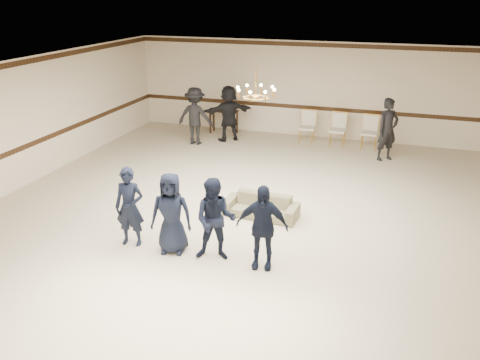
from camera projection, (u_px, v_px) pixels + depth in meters
The scene contains 16 objects.
room at pixel (242, 152), 10.24m from camera, with size 12.01×14.01×3.21m.
chair_rail at pixel (305, 107), 16.62m from camera, with size 12.00×0.02×0.14m, color #331F0F.
crown_molding at pixel (308, 45), 15.86m from camera, with size 12.00×0.02×0.14m, color #331F0F.
chandelier at pixel (256, 83), 10.65m from camera, with size 0.94×0.94×0.89m, color #B18138, non-canonical shape.
boy_a at pixel (130, 207), 9.55m from camera, with size 0.59×0.39×1.62m, color black.
boy_b at pixel (171, 213), 9.29m from camera, with size 0.79×0.52×1.62m, color black.
boy_c at pixel (215, 220), 9.03m from camera, with size 0.79×0.61×1.62m, color black.
boy_d at pixel (262, 227), 8.76m from camera, with size 0.95×0.40×1.62m, color black.
settee at pixel (261, 206), 10.95m from camera, with size 1.67×0.65×0.49m, color #71684B.
adult_left at pixel (195, 116), 15.78m from camera, with size 1.20×0.69×1.86m, color black.
adult_mid at pixel (229, 113), 16.13m from camera, with size 1.72×0.55×1.86m, color black.
adult_right at pixel (388, 130), 14.29m from camera, with size 0.68×0.44×1.86m, color black.
banquet_chair_left at pixel (307, 127), 16.02m from camera, with size 0.51×0.51×1.05m, color beige, non-canonical shape.
banquet_chair_mid at pixel (338, 130), 15.72m from camera, with size 0.51×0.51×1.05m, color beige, non-canonical shape.
banquet_chair_right at pixel (370, 133), 15.43m from camera, with size 0.51×0.51×1.05m, color beige, non-canonical shape.
console_table at pixel (224, 122), 17.11m from camera, with size 1.00×0.42×0.84m, color black.
Camera 1 is at (3.03, -9.25, 4.83)m, focal length 36.47 mm.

